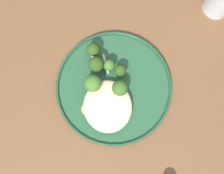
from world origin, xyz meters
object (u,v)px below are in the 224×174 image
at_px(seared_scallop_half_hidden, 111,90).
at_px(broccoli_floret_tall_stalk, 91,50).
at_px(dinner_plate, 112,88).
at_px(broccoli_floret_left_leaning, 118,71).
at_px(broccoli_floret_small_sprig, 94,65).
at_px(seared_scallop_tilted_round, 86,110).
at_px(seared_scallop_on_noodles, 105,102).
at_px(broccoli_floret_beside_noodles, 118,88).
at_px(seared_scallop_tiny_bay, 124,103).
at_px(seared_scallop_front_small, 118,110).
at_px(broccoli_floret_front_edge, 91,84).
at_px(broccoli_floret_center_pile, 107,66).
at_px(seared_scallop_large_seared, 95,88).

xyz_separation_m(seared_scallop_half_hidden, broccoli_floret_tall_stalk, (-0.10, -0.03, 0.02)).
relative_size(dinner_plate, broccoli_floret_left_leaning, 6.97).
bearing_deg(broccoli_floret_small_sprig, seared_scallop_tilted_round, -19.45).
distance_m(seared_scallop_on_noodles, broccoli_floret_beside_noodles, 0.05).
xyz_separation_m(seared_scallop_tiny_bay, broccoli_floret_small_sprig, (-0.10, -0.06, 0.03)).
xyz_separation_m(dinner_plate, seared_scallop_front_small, (0.06, 0.01, 0.01)).
relative_size(seared_scallop_front_small, broccoli_floret_small_sprig, 0.53).
bearing_deg(broccoli_floret_tall_stalk, seared_scallop_tilted_round, -13.26).
xyz_separation_m(seared_scallop_tiny_bay, seared_scallop_tilted_round, (0.00, -0.09, -0.00)).
xyz_separation_m(broccoli_floret_tall_stalk, broccoli_floret_beside_noodles, (0.10, 0.05, 0.00)).
relative_size(broccoli_floret_tall_stalk, broccoli_floret_front_edge, 0.78).
height_order(seared_scallop_tiny_bay, broccoli_floret_left_leaning, broccoli_floret_left_leaning).
bearing_deg(broccoli_floret_tall_stalk, seared_scallop_half_hidden, 18.96).
relative_size(seared_scallop_tilted_round, broccoli_floret_center_pile, 0.67).
distance_m(seared_scallop_half_hidden, broccoli_floret_beside_noodles, 0.03).
distance_m(broccoli_floret_center_pile, broccoli_floret_front_edge, 0.06).
height_order(seared_scallop_front_small, broccoli_floret_tall_stalk, broccoli_floret_tall_stalk).
height_order(seared_scallop_half_hidden, broccoli_floret_center_pile, broccoli_floret_center_pile).
xyz_separation_m(dinner_plate, broccoli_floret_center_pile, (-0.05, -0.01, 0.03)).
bearing_deg(broccoli_floret_tall_stalk, broccoli_floret_center_pile, 36.60).
xyz_separation_m(broccoli_floret_beside_noodles, broccoli_floret_left_leaning, (-0.04, 0.01, -0.01)).
distance_m(seared_scallop_half_hidden, broccoli_floret_center_pile, 0.06).
distance_m(broccoli_floret_tall_stalk, broccoli_floret_center_pile, 0.05).
bearing_deg(broccoli_floret_tall_stalk, broccoli_floret_front_edge, -7.48).
bearing_deg(seared_scallop_front_small, seared_scallop_tilted_round, -98.03).
xyz_separation_m(broccoli_floret_tall_stalk, broccoli_floret_left_leaning, (0.06, 0.06, -0.00)).
xyz_separation_m(seared_scallop_half_hidden, broccoli_floret_small_sprig, (-0.06, -0.03, 0.03)).
height_order(seared_scallop_front_small, broccoli_floret_beside_noodles, broccoli_floret_beside_noodles).
bearing_deg(broccoli_floret_tall_stalk, seared_scallop_tiny_bay, 23.59).
height_order(seared_scallop_on_noodles, broccoli_floret_left_leaning, broccoli_floret_left_leaning).
height_order(seared_scallop_on_noodles, seared_scallop_tilted_round, same).
relative_size(dinner_plate, seared_scallop_half_hidden, 8.14).
height_order(seared_scallop_large_seared, broccoli_floret_left_leaning, broccoli_floret_left_leaning).
bearing_deg(seared_scallop_on_noodles, seared_scallop_tilted_round, -76.37).
bearing_deg(broccoli_floret_front_edge, seared_scallop_large_seared, 53.44).
bearing_deg(seared_scallop_large_seared, broccoli_floret_center_pile, 143.38).
bearing_deg(dinner_plate, seared_scallop_half_hidden, -24.26).
xyz_separation_m(seared_scallop_large_seared, broccoli_floret_small_sprig, (-0.05, 0.01, 0.03)).
height_order(dinner_plate, broccoli_floret_tall_stalk, broccoli_floret_tall_stalk).
distance_m(dinner_plate, broccoli_floret_front_edge, 0.07).
xyz_separation_m(seared_scallop_tiny_bay, seared_scallop_half_hidden, (-0.04, -0.03, -0.00)).
height_order(dinner_plate, broccoli_floret_center_pile, broccoli_floret_center_pile).
distance_m(seared_scallop_tiny_bay, broccoli_floret_center_pile, 0.10).
xyz_separation_m(seared_scallop_tilted_round, broccoli_floret_small_sprig, (-0.10, 0.04, 0.03)).
xyz_separation_m(seared_scallop_tilted_round, broccoli_floret_front_edge, (-0.06, 0.02, 0.03)).
relative_size(seared_scallop_tilted_round, broccoli_floret_beside_noodles, 0.58).
relative_size(broccoli_floret_tall_stalk, broccoli_floret_left_leaning, 1.17).
distance_m(seared_scallop_on_noodles, seared_scallop_large_seared, 0.04).
bearing_deg(broccoli_floret_front_edge, seared_scallop_tiny_bay, 53.15).
bearing_deg(broccoli_floret_tall_stalk, broccoli_floret_small_sprig, 3.54).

